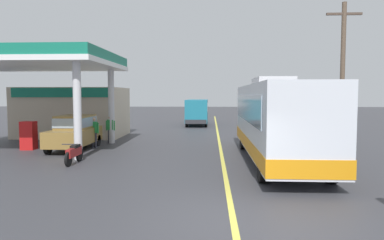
{
  "coord_description": "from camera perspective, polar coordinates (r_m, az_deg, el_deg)",
  "views": [
    {
      "loc": [
        -0.53,
        -8.29,
        2.89
      ],
      "look_at": [
        -1.5,
        10.0,
        1.6
      ],
      "focal_mm": 33.23,
      "sensor_mm": 36.0,
      "label": 1
    }
  ],
  "objects": [
    {
      "name": "car_at_pump",
      "position": [
        19.83,
        -18.27,
        -1.6
      ],
      "size": [
        1.7,
        4.2,
        1.82
      ],
      "color": "olive",
      "rests_on": "ground"
    },
    {
      "name": "coach_bus_main",
      "position": [
        15.89,
        13.3,
        -0.3
      ],
      "size": [
        2.6,
        11.04,
        3.69
      ],
      "color": "silver",
      "rests_on": "ground"
    },
    {
      "name": "utility_pole_roadside",
      "position": [
        20.19,
        23.0,
        6.88
      ],
      "size": [
        1.8,
        0.24,
        7.66
      ],
      "color": "brown",
      "rests_on": "ground"
    },
    {
      "name": "motorcycle_parked_forecourt",
      "position": [
        15.8,
        -18.4,
        -5.08
      ],
      "size": [
        0.55,
        1.8,
        0.92
      ],
      "color": "black",
      "rests_on": "ground"
    },
    {
      "name": "lane_divider_stripe",
      "position": [
        23.47,
        4.32,
        -3.05
      ],
      "size": [
        0.16,
        50.0,
        0.01
      ],
      "primitive_type": "cube",
      "color": "#D8CC4C",
      "rests_on": "ground"
    },
    {
      "name": "pedestrian_near_pump",
      "position": [
        21.78,
        -12.96,
        -1.23
      ],
      "size": [
        0.55,
        0.22,
        1.66
      ],
      "color": "#33333F",
      "rests_on": "ground"
    },
    {
      "name": "gas_station_roadside",
      "position": [
        24.39,
        -20.28,
        3.16
      ],
      "size": [
        9.1,
        11.95,
        5.1
      ],
      "color": "#147259",
      "rests_on": "ground"
    },
    {
      "name": "minibus_opposing_lane",
      "position": [
        34.2,
        0.83,
        1.65
      ],
      "size": [
        2.04,
        6.13,
        2.44
      ],
      "color": "teal",
      "rests_on": "ground"
    },
    {
      "name": "pedestrian_by_shop",
      "position": [
        20.25,
        -15.47,
        -1.67
      ],
      "size": [
        0.55,
        0.22,
        1.66
      ],
      "color": "#33333F",
      "rests_on": "ground"
    },
    {
      "name": "ground",
      "position": [
        28.44,
        4.1,
        -1.82
      ],
      "size": [
        120.0,
        120.0,
        0.0
      ],
      "primitive_type": "plane",
      "color": "#38383D"
    }
  ]
}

